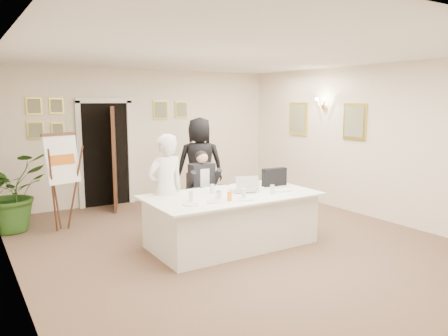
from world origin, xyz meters
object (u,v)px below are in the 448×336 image
seated_man (203,189)px  laptop_bag (274,177)px  flip_chart (61,187)px  standing_woman (200,165)px  conference_table (231,219)px  standing_man (166,190)px  oj_glass (229,196)px  steel_jug (218,195)px  potted_palm (10,192)px  paper_stack (281,190)px  laptop (243,183)px

seated_man → laptop_bag: size_ratio=3.21×
seated_man → flip_chart: bearing=145.4°
standing_woman → laptop_bag: 1.89m
conference_table → standing_woman: (0.58, 2.03, 0.53)m
standing_man → oj_glass: size_ratio=12.84×
steel_jug → conference_table: bearing=26.0°
standing_woman → laptop_bag: standing_woman is taller
potted_palm → steel_jug: 3.61m
seated_man → standing_man: (-0.92, -0.52, 0.17)m
standing_woman → steel_jug: size_ratio=16.70×
standing_man → paper_stack: (1.59, -0.75, -0.05)m
flip_chart → oj_glass: 2.99m
seated_man → flip_chart: flip_chart is taller
potted_palm → oj_glass: (2.46, -2.89, 0.19)m
laptop_bag → laptop: bearing=-165.8°
conference_table → seated_man: size_ratio=1.91×
seated_man → steel_jug: size_ratio=12.09×
standing_man → laptop_bag: standing_man is taller
seated_man → paper_stack: seated_man is taller
conference_table → standing_man: 1.07m
standing_woman → paper_stack: standing_woman is taller
laptop → standing_man: bearing=172.5°
potted_palm → oj_glass: 3.80m
oj_glass → steel_jug: 0.21m
paper_stack → steel_jug: bearing=176.9°
seated_man → oj_glass: (-0.36, -1.40, 0.18)m
standing_woman → laptop_bag: bearing=125.6°
laptop_bag → steel_jug: size_ratio=3.77×
oj_glass → paper_stack: bearing=7.6°
laptop_bag → paper_stack: (-0.17, -0.40, -0.13)m
standing_man → laptop_bag: bearing=160.8°
seated_man → standing_woman: (0.48, 0.98, 0.25)m
steel_jug → oj_glass: bearing=-73.5°
paper_stack → conference_table: bearing=164.3°
laptop_bag → steel_jug: bearing=-160.2°
standing_man → laptop: (1.06, -0.47, 0.08)m
flip_chart → potted_palm: size_ratio=1.23×
oj_glass → steel_jug: size_ratio=1.18×
paper_stack → standing_woman: bearing=94.8°
laptop → laptop_bag: laptop_bag is taller
paper_stack → steel_jug: 1.10m
flip_chart → standing_woman: standing_woman is taller
laptop_bag → oj_glass: 1.32m
laptop_bag → flip_chart: bearing=152.2°
flip_chart → potted_palm: (-0.72, 0.46, -0.09)m
conference_table → potted_palm: (-2.72, 2.53, 0.26)m
conference_table → paper_stack: 0.89m
flip_chart → laptop: flip_chart is taller
standing_woman → laptop: standing_woman is taller
potted_palm → laptop_bag: 4.36m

